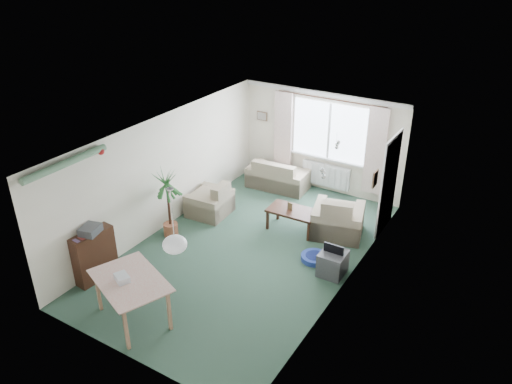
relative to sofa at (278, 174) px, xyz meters
The scene contains 25 objects.
ground 2.90m from the sofa, 72.79° to the right, with size 6.50×6.50×0.00m, color #2A4738.
window 1.62m from the sofa, 24.53° to the left, with size 1.80×0.03×1.30m, color white.
curtain_rod 2.21m from the sofa, 20.82° to the left, with size 2.60×0.03×0.03m, color black.
curtain_left 0.99m from the sofa, 104.50° to the left, with size 0.45×0.08×2.00m, color beige.
curtain_right 2.41m from the sofa, ahead, with size 0.45×0.08×2.00m, color beige.
radiator 1.14m from the sofa, 22.70° to the left, with size 1.20×0.10×0.55m, color white.
doorway 2.96m from the sofa, 10.97° to the right, with size 0.03×0.95×2.00m, color black.
pendant_lamp 5.28m from the sofa, 78.24° to the right, with size 0.36×0.36×0.36m, color white.
tinsel_garland 5.51m from the sofa, 101.94° to the right, with size 1.60×1.60×0.12m, color #196626.
bauble_cluster_a 3.39m from the sofa, 40.69° to the right, with size 0.20×0.20×0.20m, color silver.
bauble_cluster_b 4.33m from the sofa, 51.21° to the right, with size 0.20×0.20×0.20m, color silver.
wall_picture_back 1.48m from the sofa, 147.32° to the left, with size 0.28×0.03×0.22m, color brown.
wall_picture_right 3.44m from the sofa, 28.69° to the right, with size 0.03×0.24×0.30m, color brown.
sofa is the anchor object (origin of this frame).
armchair_corner 2.43m from the sofa, 31.11° to the right, with size 0.99×0.94×0.89m, color beige.
armchair_left 2.04m from the sofa, 108.50° to the right, with size 0.85×0.81×0.76m, color beige.
coffee_table 2.02m from the sofa, 52.51° to the right, with size 1.03×0.57×0.46m, color black.
photo_frame 1.99m from the sofa, 54.31° to the right, with size 0.12×0.02×0.16m, color brown.
bookshelf 4.98m from the sofa, 101.44° to the right, with size 0.26×0.77×0.94m, color black.
hifi_box 5.03m from the sofa, 101.13° to the right, with size 0.28×0.35×0.14m, color #3A3C40.
houseplant 3.21m from the sofa, 104.51° to the right, with size 0.63×0.63×1.46m, color #1B5028.
dining_table 5.36m from the sofa, 86.29° to the right, with size 1.20×0.80×0.75m, color tan.
gift_box 5.45m from the sofa, 87.20° to the right, with size 0.25×0.18×0.12m, color silver.
tv_cube 3.64m from the sofa, 45.50° to the right, with size 0.45×0.49×0.45m, color #38373C.
pet_bed 3.18m from the sofa, 48.52° to the right, with size 0.51×0.51×0.10m, color navy.
Camera 1 is at (4.36, -6.89, 5.42)m, focal length 35.00 mm.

